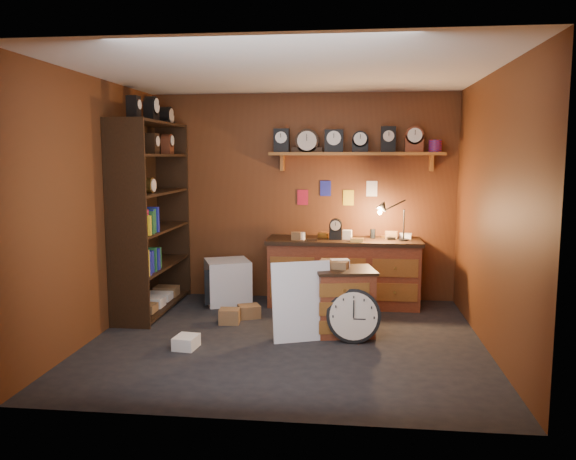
# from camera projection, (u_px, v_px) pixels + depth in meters

# --- Properties ---
(floor) EXTENTS (4.00, 4.00, 0.00)m
(floor) POSITION_uv_depth(u_px,v_px,m) (286.00, 340.00, 5.81)
(floor) COLOR black
(floor) RESTS_ON ground
(room_shell) EXTENTS (4.02, 3.62, 2.71)m
(room_shell) POSITION_uv_depth(u_px,v_px,m) (292.00, 173.00, 5.69)
(room_shell) COLOR #603116
(room_shell) RESTS_ON ground
(shelving_unit) EXTENTS (0.47, 1.60, 2.58)m
(shelving_unit) POSITION_uv_depth(u_px,v_px,m) (149.00, 209.00, 6.81)
(shelving_unit) COLOR black
(shelving_unit) RESTS_ON ground
(workbench) EXTENTS (1.94, 0.66, 1.36)m
(workbench) POSITION_uv_depth(u_px,v_px,m) (344.00, 268.00, 7.14)
(workbench) COLOR brown
(workbench) RESTS_ON ground
(low_cabinet) EXTENTS (0.70, 0.63, 0.79)m
(low_cabinet) POSITION_uv_depth(u_px,v_px,m) (344.00, 298.00, 5.98)
(low_cabinet) COLOR brown
(low_cabinet) RESTS_ON ground
(big_round_clock) EXTENTS (0.55, 0.18, 0.55)m
(big_round_clock) POSITION_uv_depth(u_px,v_px,m) (353.00, 316.00, 5.72)
(big_round_clock) COLOR black
(big_round_clock) RESTS_ON ground
(white_panel) EXTENTS (0.65, 0.38, 0.83)m
(white_panel) POSITION_uv_depth(u_px,v_px,m) (302.00, 339.00, 5.83)
(white_panel) COLOR silver
(white_panel) RESTS_ON ground
(mini_fridge) EXTENTS (0.70, 0.73, 0.56)m
(mini_fridge) POSITION_uv_depth(u_px,v_px,m) (228.00, 282.00, 7.25)
(mini_fridge) COLOR silver
(mini_fridge) RESTS_ON ground
(floor_box_a) EXTENTS (0.30, 0.29, 0.15)m
(floor_box_a) POSITION_uv_depth(u_px,v_px,m) (249.00, 311.00, 6.61)
(floor_box_a) COLOR brown
(floor_box_a) RESTS_ON ground
(floor_box_b) EXTENTS (0.24, 0.27, 0.13)m
(floor_box_b) POSITION_uv_depth(u_px,v_px,m) (186.00, 342.00, 5.55)
(floor_box_b) COLOR white
(floor_box_b) RESTS_ON ground
(floor_box_c) EXTENTS (0.24, 0.20, 0.17)m
(floor_box_c) POSITION_uv_depth(u_px,v_px,m) (229.00, 316.00, 6.37)
(floor_box_c) COLOR brown
(floor_box_c) RESTS_ON ground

